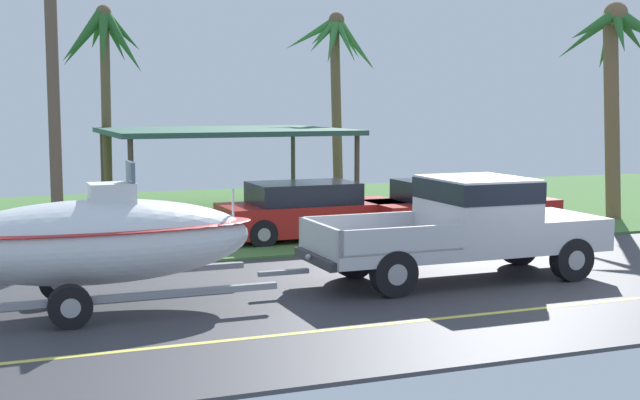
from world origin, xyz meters
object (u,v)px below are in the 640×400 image
at_px(palm_tree_near_right, 103,52).
at_px(palm_tree_near_left, 338,56).
at_px(pickup_truck_towing, 474,223).
at_px(carport_awning, 223,133).
at_px(utility_pole, 53,81).
at_px(parked_sedan_near, 459,208).
at_px(parked_sedan_far, 310,212).
at_px(palm_tree_far_left, 614,61).
at_px(boat_on_trailer, 96,241).

bearing_deg(palm_tree_near_right, palm_tree_near_left, 8.38).
relative_size(pickup_truck_towing, palm_tree_near_right, 0.94).
distance_m(carport_awning, utility_pole, 8.28).
bearing_deg(parked_sedan_near, parked_sedan_far, 169.10).
relative_size(pickup_truck_towing, utility_pole, 0.81).
bearing_deg(parked_sedan_far, carport_awning, 98.17).
bearing_deg(pickup_truck_towing, palm_tree_far_left, 36.07).
bearing_deg(palm_tree_near_left, parked_sedan_far, -116.43).
bearing_deg(palm_tree_far_left, pickup_truck_towing, -143.93).
bearing_deg(parked_sedan_far, boat_on_trailer, -136.30).
relative_size(parked_sedan_near, palm_tree_near_left, 0.74).
xyz_separation_m(pickup_truck_towing, utility_pole, (-7.10, 4.09, 2.64)).
distance_m(pickup_truck_towing, utility_pole, 8.61).
relative_size(pickup_truck_towing, parked_sedan_near, 1.24).
distance_m(palm_tree_near_right, palm_tree_far_left, 14.69).
bearing_deg(palm_tree_far_left, utility_pole, -173.74).
bearing_deg(boat_on_trailer, parked_sedan_near, 26.70).
bearing_deg(parked_sedan_near, palm_tree_near_right, 131.96).
bearing_deg(palm_tree_near_left, utility_pole, -135.57).
height_order(palm_tree_near_right, utility_pole, utility_pole).
relative_size(palm_tree_near_right, utility_pole, 0.87).
xyz_separation_m(parked_sedan_far, palm_tree_near_left, (4.32, 8.70, 4.16)).
bearing_deg(boat_on_trailer, carport_awning, 64.93).
xyz_separation_m(boat_on_trailer, utility_pole, (-0.24, 4.09, 2.58)).
relative_size(parked_sedan_near, palm_tree_near_right, 0.76).
distance_m(parked_sedan_near, carport_awning, 7.47).
height_order(parked_sedan_near, palm_tree_far_left, palm_tree_far_left).
xyz_separation_m(parked_sedan_far, palm_tree_near_right, (-3.73, 7.51, 4.08)).
bearing_deg(parked_sedan_far, utility_pole, -167.61).
bearing_deg(palm_tree_far_left, parked_sedan_near, -168.98).
bearing_deg(pickup_truck_towing, palm_tree_near_left, 77.63).
relative_size(pickup_truck_towing, palm_tree_far_left, 0.96).
height_order(parked_sedan_near, palm_tree_near_left, palm_tree_near_left).
distance_m(pickup_truck_towing, palm_tree_near_right, 14.30).
bearing_deg(pickup_truck_towing, palm_tree_near_right, 111.06).
distance_m(pickup_truck_towing, boat_on_trailer, 6.86).
xyz_separation_m(palm_tree_near_right, utility_pole, (-2.13, -8.80, -1.06)).
height_order(palm_tree_near_left, palm_tree_near_right, palm_tree_near_left).
bearing_deg(utility_pole, parked_sedan_far, 12.39).
distance_m(parked_sedan_far, palm_tree_near_right, 9.32).
relative_size(carport_awning, palm_tree_far_left, 1.10).
height_order(pickup_truck_towing, utility_pole, utility_pole).
relative_size(palm_tree_near_left, palm_tree_near_right, 1.03).
bearing_deg(carport_awning, parked_sedan_near, -52.83).
height_order(parked_sedan_near, parked_sedan_far, same).
bearing_deg(palm_tree_near_left, boat_on_trailer, -125.26).
bearing_deg(palm_tree_near_left, pickup_truck_towing, -102.37).
xyz_separation_m(parked_sedan_near, utility_pole, (-9.52, -0.58, 3.02)).
bearing_deg(carport_awning, utility_pole, -128.83).
bearing_deg(utility_pole, carport_awning, 51.17).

